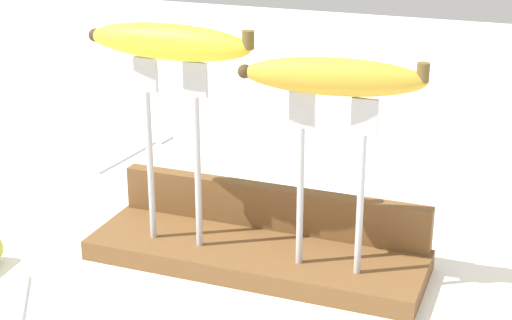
{
  "coord_description": "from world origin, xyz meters",
  "views": [
    {
      "loc": [
        0.28,
        -0.74,
        0.42
      ],
      "look_at": [
        0.0,
        0.0,
        0.12
      ],
      "focal_mm": 56.84,
      "sensor_mm": 36.0,
      "label": 1
    }
  ],
  "objects": [
    {
      "name": "ground_plane",
      "position": [
        0.0,
        0.0,
        0.0
      ],
      "size": [
        3.0,
        3.0,
        0.0
      ],
      "primitive_type": "plane",
      "color": "white"
    },
    {
      "name": "fork_stand_left",
      "position": [
        -0.09,
        -0.02,
        0.14
      ],
      "size": [
        0.08,
        0.01,
        0.2
      ],
      "color": "#B2B2B7",
      "rests_on": "wooden_board"
    },
    {
      "name": "fork_fallen_far",
      "position": [
        -0.29,
        0.28,
        0.0
      ],
      "size": [
        0.03,
        0.18,
        0.01
      ],
      "color": "#B2B2B7",
      "rests_on": "ground"
    },
    {
      "name": "wooden_board",
      "position": [
        0.0,
        0.0,
        0.01
      ],
      "size": [
        0.37,
        0.12,
        0.02
      ],
      "primitive_type": "cube",
      "color": "brown",
      "rests_on": "ground"
    },
    {
      "name": "board_backstop",
      "position": [
        0.0,
        0.05,
        0.05
      ],
      "size": [
        0.36,
        0.02,
        0.05
      ],
      "primitive_type": "cube",
      "color": "brown",
      "rests_on": "wooden_board"
    },
    {
      "name": "banana_raised_left",
      "position": [
        -0.09,
        -0.02,
        0.24
      ],
      "size": [
        0.18,
        0.04,
        0.04
      ],
      "color": "yellow",
      "rests_on": "fork_stand_left"
    },
    {
      "name": "fork_stand_right",
      "position": [
        0.09,
        -0.02,
        0.13
      ],
      "size": [
        0.09,
        0.01,
        0.18
      ],
      "color": "#B2B2B7",
      "rests_on": "wooden_board"
    },
    {
      "name": "banana_raised_right",
      "position": [
        0.09,
        -0.02,
        0.22
      ],
      "size": [
        0.18,
        0.06,
        0.04
      ],
      "color": "gold",
      "rests_on": "fork_stand_right"
    }
  ]
}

